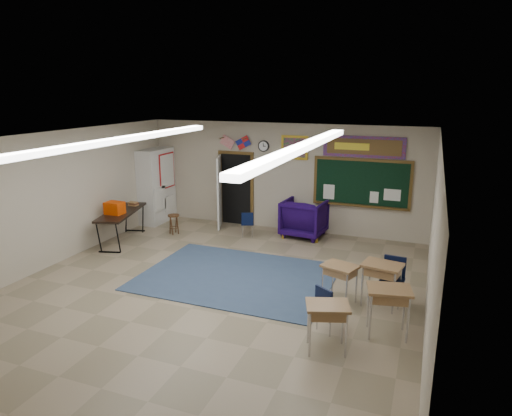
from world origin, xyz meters
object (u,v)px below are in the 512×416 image
at_px(wingback_armchair, 304,218).
at_px(student_desk_front_right, 381,282).
at_px(folding_table, 122,225).
at_px(wooden_stool, 174,224).
at_px(student_desk_front_left, 339,282).

relative_size(wingback_armchair, student_desk_front_right, 1.35).
relative_size(folding_table, wooden_stool, 3.85).
distance_m(student_desk_front_right, wooden_stool, 6.30).
distance_m(student_desk_front_left, folding_table, 6.17).
height_order(folding_table, wooden_stool, folding_table).
xyz_separation_m(student_desk_front_right, wooden_stool, (-5.82, 2.40, -0.18)).
xyz_separation_m(wingback_armchair, wooden_stool, (-3.41, -1.13, -0.23)).
height_order(student_desk_front_right, wooden_stool, student_desk_front_right).
bearing_deg(wooden_stool, student_desk_front_left, -26.42).
relative_size(wingback_armchair, wooden_stool, 2.06).
distance_m(wingback_armchair, folding_table, 4.84).
xyz_separation_m(wingback_armchair, student_desk_front_left, (1.68, -3.66, -0.10)).
distance_m(student_desk_front_right, folding_table, 6.87).
distance_m(wingback_armchair, student_desk_front_right, 4.28).
xyz_separation_m(student_desk_front_right, folding_table, (-6.74, 1.34, -0.01)).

